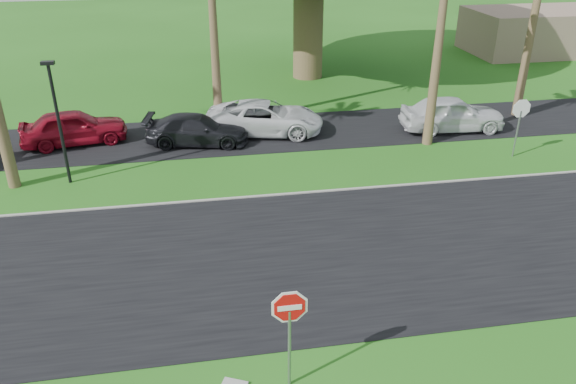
% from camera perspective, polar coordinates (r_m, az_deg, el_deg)
% --- Properties ---
extents(ground, '(120.00, 120.00, 0.00)m').
position_cam_1_polar(ground, '(15.17, -3.74, -11.11)').
color(ground, '#225A16').
rests_on(ground, ground).
extents(road, '(120.00, 8.00, 0.02)m').
position_cam_1_polar(road, '(16.79, -4.51, -6.95)').
color(road, black).
rests_on(road, ground).
extents(parking_strip, '(120.00, 5.00, 0.02)m').
position_cam_1_polar(parking_strip, '(26.18, -6.81, 5.70)').
color(parking_strip, black).
rests_on(parking_strip, ground).
extents(curb, '(120.00, 0.12, 0.06)m').
position_cam_1_polar(curb, '(20.27, -5.65, -0.64)').
color(curb, gray).
rests_on(curb, ground).
extents(stop_sign_near, '(1.05, 0.07, 2.62)m').
position_cam_1_polar(stop_sign_near, '(11.79, 0.15, -12.85)').
color(stop_sign_near, gray).
rests_on(stop_sign_near, ground).
extents(stop_sign_far, '(1.05, 0.07, 2.62)m').
position_cam_1_polar(stop_sign_far, '(25.01, 22.51, 7.13)').
color(stop_sign_far, gray).
rests_on(stop_sign_far, ground).
extents(streetlight_right, '(0.45, 0.25, 4.64)m').
position_cam_1_polar(streetlight_right, '(22.06, -22.35, 7.15)').
color(streetlight_right, black).
rests_on(streetlight_right, ground).
extents(building_far, '(10.00, 6.00, 3.00)m').
position_cam_1_polar(building_far, '(46.15, 24.17, 14.70)').
color(building_far, gray).
rests_on(building_far, ground).
extents(car_red, '(4.75, 2.60, 1.53)m').
position_cam_1_polar(car_red, '(26.55, -20.92, 6.14)').
color(car_red, maroon).
rests_on(car_red, ground).
extents(car_dark, '(4.73, 2.54, 1.30)m').
position_cam_1_polar(car_dark, '(25.17, -9.22, 6.24)').
color(car_dark, black).
rests_on(car_dark, ground).
extents(car_minivan, '(5.76, 3.55, 1.49)m').
position_cam_1_polar(car_minivan, '(26.11, -2.35, 7.53)').
color(car_minivan, silver).
rests_on(car_minivan, ground).
extents(car_pickup, '(4.87, 2.22, 1.62)m').
position_cam_1_polar(car_pickup, '(27.52, 16.35, 7.63)').
color(car_pickup, silver).
rests_on(car_pickup, ground).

